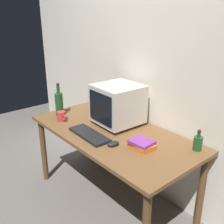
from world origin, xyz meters
name	(u,v)px	position (x,y,z in m)	size (l,w,h in m)	color
ground_plane	(112,199)	(0.00, 0.00, 0.00)	(6.00, 6.00, 0.00)	slate
back_wall	(150,65)	(0.00, 0.44, 1.25)	(4.00, 0.08, 2.50)	silver
desk	(112,140)	(0.00, 0.00, 0.64)	(1.56, 0.77, 0.73)	brown
crt_monitor	(118,104)	(-0.09, 0.14, 0.92)	(0.40, 0.40, 0.37)	beige
keyboard	(89,135)	(-0.05, -0.20, 0.74)	(0.42, 0.15, 0.02)	black
computer_mouse	(113,144)	(0.21, -0.16, 0.74)	(0.06, 0.10, 0.04)	black
bottle_tall	(59,103)	(-0.63, -0.15, 0.85)	(0.08, 0.08, 0.33)	#1E4C23
bottle_short	(198,142)	(0.66, 0.28, 0.79)	(0.07, 0.07, 0.17)	#1E4C23
book_stack	(142,144)	(0.37, -0.02, 0.76)	(0.19, 0.16, 0.06)	orange
mug	(62,116)	(-0.49, -0.21, 0.77)	(0.12, 0.08, 0.09)	#CC383D
cd_spindle	(94,111)	(-0.45, 0.14, 0.75)	(0.12, 0.12, 0.04)	#595B66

